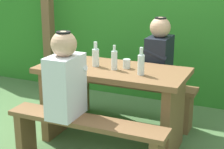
% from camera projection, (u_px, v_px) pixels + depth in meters
% --- Properties ---
extents(ground_plane, '(12.00, 12.00, 0.00)m').
position_uv_depth(ground_plane, '(112.00, 141.00, 3.60)').
color(ground_plane, '#4D7241').
extents(hedge_backdrop, '(6.40, 0.90, 2.28)m').
position_uv_depth(hedge_backdrop, '(166.00, 7.00, 4.79)').
color(hedge_backdrop, '#2C7B25').
rests_on(hedge_backdrop, ground_plane).
extents(pergola_post_left, '(0.12, 0.12, 2.13)m').
position_uv_depth(pergola_post_left, '(48.00, 14.00, 4.74)').
color(pergola_post_left, brown).
rests_on(pergola_post_left, ground_plane).
extents(picnic_table, '(1.40, 0.64, 0.76)m').
position_uv_depth(picnic_table, '(112.00, 93.00, 3.45)').
color(picnic_table, brown).
rests_on(picnic_table, ground_plane).
extents(bench_near, '(1.40, 0.24, 0.46)m').
position_uv_depth(bench_near, '(86.00, 134.00, 3.03)').
color(bench_near, brown).
rests_on(bench_near, ground_plane).
extents(bench_far, '(1.40, 0.24, 0.46)m').
position_uv_depth(bench_far, '(132.00, 93.00, 3.98)').
color(bench_far, brown).
rests_on(bench_far, ground_plane).
extents(person_white_shirt, '(0.25, 0.35, 0.72)m').
position_uv_depth(person_white_shirt, '(65.00, 78.00, 2.97)').
color(person_white_shirt, silver).
rests_on(person_white_shirt, bench_near).
extents(person_black_coat, '(0.25, 0.35, 0.72)m').
position_uv_depth(person_black_coat, '(159.00, 55.00, 3.73)').
color(person_black_coat, black).
rests_on(person_black_coat, bench_far).
extents(drinking_glass, '(0.07, 0.07, 0.09)m').
position_uv_depth(drinking_glass, '(127.00, 64.00, 3.36)').
color(drinking_glass, silver).
rests_on(drinking_glass, picnic_table).
extents(bottle_left, '(0.06, 0.06, 0.23)m').
position_uv_depth(bottle_left, '(114.00, 60.00, 3.30)').
color(bottle_left, silver).
rests_on(bottle_left, picnic_table).
extents(bottle_right, '(0.06, 0.06, 0.24)m').
position_uv_depth(bottle_right, '(141.00, 64.00, 3.14)').
color(bottle_right, silver).
rests_on(bottle_right, picnic_table).
extents(bottle_center, '(0.07, 0.07, 0.24)m').
position_uv_depth(bottle_center, '(96.00, 57.00, 3.41)').
color(bottle_center, silver).
rests_on(bottle_center, picnic_table).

